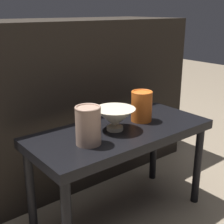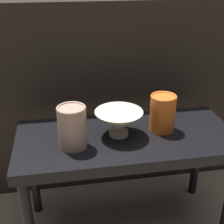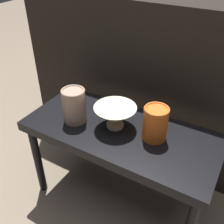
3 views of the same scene
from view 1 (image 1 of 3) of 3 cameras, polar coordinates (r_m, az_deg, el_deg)
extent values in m
plane|color=#7F705B|center=(1.53, 1.50, -18.29)|extent=(8.00, 8.00, 0.00)
cube|color=black|center=(1.33, 1.65, -3.86)|extent=(0.80, 0.36, 0.04)
cylinder|color=black|center=(1.58, 15.36, -9.45)|extent=(0.04, 0.04, 0.39)
cylinder|color=black|center=(1.37, -14.65, -13.96)|extent=(0.04, 0.04, 0.39)
cylinder|color=black|center=(1.74, 7.63, -6.17)|extent=(0.04, 0.04, 0.39)
cube|color=black|center=(1.74, -9.78, 1.97)|extent=(1.47, 0.50, 0.86)
cylinder|color=beige|center=(1.31, 0.53, -2.95)|extent=(0.07, 0.07, 0.02)
cone|color=beige|center=(1.29, 0.54, -1.01)|extent=(0.17, 0.17, 0.08)
cylinder|color=tan|center=(1.15, -4.37, -2.57)|extent=(0.10, 0.10, 0.14)
torus|color=tan|center=(1.13, -4.46, 0.80)|extent=(0.10, 0.10, 0.01)
cylinder|color=orange|center=(1.40, 5.44, 1.00)|extent=(0.09, 0.09, 0.13)
torus|color=orange|center=(1.38, 5.52, 3.63)|extent=(0.10, 0.10, 0.01)
camera|label=2|loc=(0.59, 57.07, 18.80)|focal=50.00mm
camera|label=3|loc=(1.22, 45.29, 21.71)|focal=42.00mm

